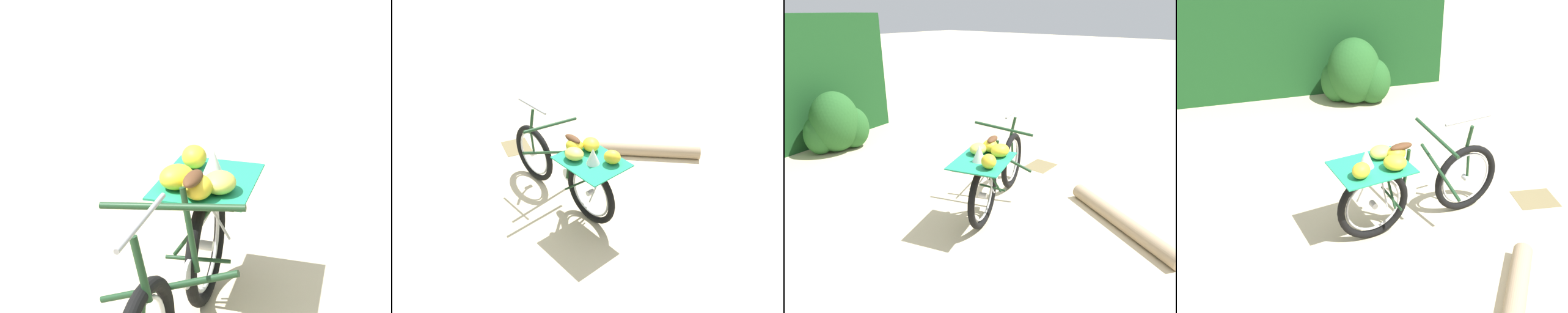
% 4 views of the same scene
% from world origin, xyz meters
% --- Properties ---
extents(bicycle, '(1.78, 0.93, 1.03)m').
position_xyz_m(bicycle, '(0.12, -0.16, 0.49)').
color(bicycle, black).
rests_on(bicycle, ground_plane).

